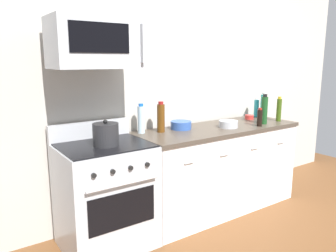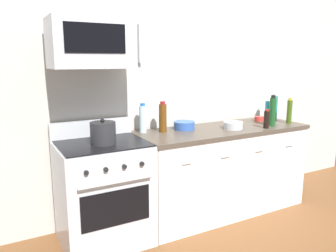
{
  "view_description": "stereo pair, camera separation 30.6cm",
  "coord_description": "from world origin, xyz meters",
  "px_view_note": "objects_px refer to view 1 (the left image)",
  "views": [
    {
      "loc": [
        -2.39,
        -2.52,
        1.62
      ],
      "look_at": [
        -0.69,
        -0.05,
        1.02
      ],
      "focal_mm": 35.2,
      "sensor_mm": 36.0,
      "label": 1
    },
    {
      "loc": [
        -2.13,
        -2.68,
        1.62
      ],
      "look_at": [
        -0.69,
        -0.05,
        1.02
      ],
      "focal_mm": 35.2,
      "sensor_mm": 36.0,
      "label": 2
    }
  ],
  "objects_px": {
    "bottle_wine_green": "(264,110)",
    "stockpot": "(106,134)",
    "bottle_soy_sauce_dark": "(260,118)",
    "microwave": "(97,43)",
    "bottle_water_clear": "(141,119)",
    "bottle_wine_amber": "(161,118)",
    "bottle_dish_soap": "(256,108)",
    "bowl_blue_mixing": "(181,125)",
    "bowl_steel_prep": "(228,124)",
    "range_oven": "(106,194)",
    "bowl_red_small": "(249,117)",
    "bottle_sparkling_teal": "(263,106)",
    "bottle_olive_oil": "(279,110)"
  },
  "relations": [
    {
      "from": "bottle_water_clear",
      "to": "bottle_wine_green",
      "type": "bearing_deg",
      "value": -14.95
    },
    {
      "from": "bottle_sparkling_teal",
      "to": "bowl_blue_mixing",
      "type": "height_order",
      "value": "bottle_sparkling_teal"
    },
    {
      "from": "bottle_wine_green",
      "to": "bottle_dish_soap",
      "type": "distance_m",
      "value": 0.47
    },
    {
      "from": "bottle_soy_sauce_dark",
      "to": "bowl_steel_prep",
      "type": "bearing_deg",
      "value": 156.47
    },
    {
      "from": "bowl_red_small",
      "to": "stockpot",
      "type": "bearing_deg",
      "value": -174.42
    },
    {
      "from": "bottle_sparkling_teal",
      "to": "bottle_soy_sauce_dark",
      "type": "distance_m",
      "value": 0.51
    },
    {
      "from": "bowl_steel_prep",
      "to": "bowl_red_small",
      "type": "height_order",
      "value": "bowl_steel_prep"
    },
    {
      "from": "range_oven",
      "to": "bottle_wine_green",
      "type": "relative_size",
      "value": 3.22
    },
    {
      "from": "range_oven",
      "to": "bowl_red_small",
      "type": "height_order",
      "value": "range_oven"
    },
    {
      "from": "bottle_dish_soap",
      "to": "stockpot",
      "type": "height_order",
      "value": "bottle_dish_soap"
    },
    {
      "from": "bottle_soy_sauce_dark",
      "to": "bowl_red_small",
      "type": "height_order",
      "value": "bottle_soy_sauce_dark"
    },
    {
      "from": "bottle_dish_soap",
      "to": "bowl_red_small",
      "type": "bearing_deg",
      "value": -161.88
    },
    {
      "from": "bottle_wine_green",
      "to": "stockpot",
      "type": "xyz_separation_m",
      "value": [
        -1.84,
        0.11,
        -0.06
      ]
    },
    {
      "from": "bottle_wine_amber",
      "to": "microwave",
      "type": "bearing_deg",
      "value": -172.59
    },
    {
      "from": "bottle_soy_sauce_dark",
      "to": "bowl_red_small",
      "type": "bearing_deg",
      "value": 55.61
    },
    {
      "from": "bottle_wine_amber",
      "to": "bowl_steel_prep",
      "type": "relative_size",
      "value": 1.52
    },
    {
      "from": "bottle_wine_amber",
      "to": "stockpot",
      "type": "height_order",
      "value": "bottle_wine_amber"
    },
    {
      "from": "bowl_steel_prep",
      "to": "bowl_red_small",
      "type": "distance_m",
      "value": 0.61
    },
    {
      "from": "bottle_wine_amber",
      "to": "bowl_blue_mixing",
      "type": "relative_size",
      "value": 1.41
    },
    {
      "from": "bottle_soy_sauce_dark",
      "to": "bowl_red_small",
      "type": "xyz_separation_m",
      "value": [
        0.25,
        0.36,
        -0.07
      ]
    },
    {
      "from": "bottle_soy_sauce_dark",
      "to": "bowl_blue_mixing",
      "type": "height_order",
      "value": "bottle_soy_sauce_dark"
    },
    {
      "from": "bottle_wine_amber",
      "to": "stockpot",
      "type": "relative_size",
      "value": 1.38
    },
    {
      "from": "bowl_red_small",
      "to": "bowl_blue_mixing",
      "type": "bearing_deg",
      "value": -180.0
    },
    {
      "from": "bowl_red_small",
      "to": "range_oven",
      "type": "bearing_deg",
      "value": -175.98
    },
    {
      "from": "range_oven",
      "to": "microwave",
      "type": "bearing_deg",
      "value": 89.71
    },
    {
      "from": "microwave",
      "to": "bottle_water_clear",
      "type": "bearing_deg",
      "value": 17.99
    },
    {
      "from": "bottle_olive_oil",
      "to": "bowl_red_small",
      "type": "xyz_separation_m",
      "value": [
        -0.18,
        0.28,
        -0.11
      ]
    },
    {
      "from": "microwave",
      "to": "bottle_sparkling_teal",
      "type": "height_order",
      "value": "microwave"
    },
    {
      "from": "bottle_olive_oil",
      "to": "microwave",
      "type": "bearing_deg",
      "value": 174.92
    },
    {
      "from": "microwave",
      "to": "bowl_red_small",
      "type": "relative_size",
      "value": 7.19
    },
    {
      "from": "bowl_red_small",
      "to": "bottle_soy_sauce_dark",
      "type": "bearing_deg",
      "value": -124.39
    },
    {
      "from": "bottle_soy_sauce_dark",
      "to": "bowl_red_small",
      "type": "relative_size",
      "value": 1.91
    },
    {
      "from": "bowl_steel_prep",
      "to": "stockpot",
      "type": "height_order",
      "value": "stockpot"
    },
    {
      "from": "bottle_sparkling_teal",
      "to": "bottle_water_clear",
      "type": "xyz_separation_m",
      "value": [
        -1.63,
        0.13,
        -0.01
      ]
    },
    {
      "from": "bottle_wine_amber",
      "to": "bottle_dish_soap",
      "type": "distance_m",
      "value": 1.47
    },
    {
      "from": "microwave",
      "to": "stockpot",
      "type": "bearing_deg",
      "value": -90.13
    },
    {
      "from": "bottle_sparkling_teal",
      "to": "bowl_blue_mixing",
      "type": "xyz_separation_m",
      "value": [
        -1.19,
        0.07,
        -0.11
      ]
    },
    {
      "from": "microwave",
      "to": "stockpot",
      "type": "distance_m",
      "value": 0.74
    },
    {
      "from": "range_oven",
      "to": "bottle_sparkling_teal",
      "type": "height_order",
      "value": "bottle_sparkling_teal"
    },
    {
      "from": "bottle_wine_green",
      "to": "bowl_steel_prep",
      "type": "distance_m",
      "value": 0.49
    },
    {
      "from": "bottle_soy_sauce_dark",
      "to": "bowl_blue_mixing",
      "type": "relative_size",
      "value": 0.92
    },
    {
      "from": "bottle_wine_green",
      "to": "bottle_soy_sauce_dark",
      "type": "distance_m",
      "value": 0.17
    },
    {
      "from": "microwave",
      "to": "bottle_wine_green",
      "type": "relative_size",
      "value": 2.24
    },
    {
      "from": "bottle_water_clear",
      "to": "bottle_wine_amber",
      "type": "distance_m",
      "value": 0.2
    },
    {
      "from": "bowl_steel_prep",
      "to": "bowl_blue_mixing",
      "type": "height_order",
      "value": "bowl_blue_mixing"
    },
    {
      "from": "bottle_wine_green",
      "to": "bowl_red_small",
      "type": "height_order",
      "value": "bottle_wine_green"
    },
    {
      "from": "bottle_sparkling_teal",
      "to": "stockpot",
      "type": "bearing_deg",
      "value": -176.67
    },
    {
      "from": "microwave",
      "to": "bottle_sparkling_teal",
      "type": "bearing_deg",
      "value": 0.67
    },
    {
      "from": "bottle_wine_amber",
      "to": "bowl_red_small",
      "type": "distance_m",
      "value": 1.28
    },
    {
      "from": "bottle_sparkling_teal",
      "to": "bottle_wine_amber",
      "type": "xyz_separation_m",
      "value": [
        -1.44,
        0.06,
        -0.01
      ]
    }
  ]
}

